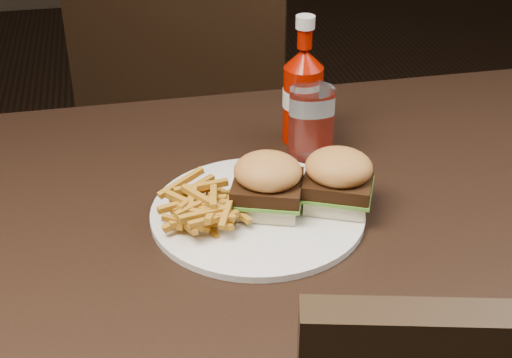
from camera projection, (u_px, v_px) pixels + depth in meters
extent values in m
cube|color=black|center=(333.00, 224.00, 0.94)|extent=(1.20, 0.80, 0.04)
cube|color=black|center=(202.00, 148.00, 1.76)|extent=(0.58, 0.58, 0.04)
cylinder|color=white|center=(258.00, 213.00, 0.92)|extent=(0.28, 0.28, 0.01)
cube|color=beige|center=(267.00, 202.00, 0.91)|extent=(0.10, 0.09, 0.02)
cube|color=#FBF4C4|center=(337.00, 197.00, 0.92)|extent=(0.10, 0.10, 0.02)
cylinder|color=#970E00|center=(302.00, 104.00, 1.07)|extent=(0.06, 0.06, 0.12)
cylinder|color=white|center=(311.00, 122.00, 1.03)|extent=(0.07, 0.07, 0.10)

